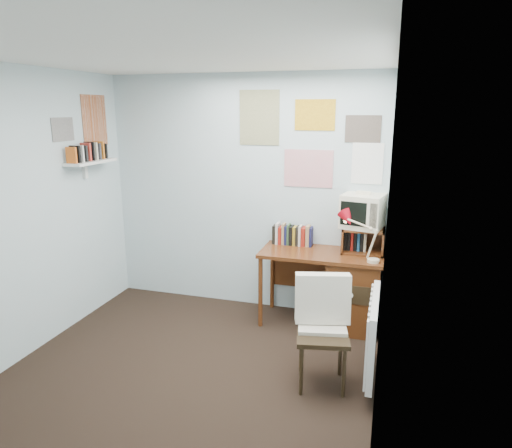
# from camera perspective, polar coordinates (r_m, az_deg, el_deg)

# --- Properties ---
(ground) EXTENTS (3.50, 3.50, 0.00)m
(ground) POSITION_cam_1_polar(r_m,az_deg,el_deg) (3.86, -10.06, -19.71)
(ground) COLOR black
(ground) RESTS_ON ground
(back_wall) EXTENTS (3.00, 0.02, 2.50)m
(back_wall) POSITION_cam_1_polar(r_m,az_deg,el_deg) (4.91, -1.61, 3.76)
(back_wall) COLOR silver
(back_wall) RESTS_ON ground
(left_wall) EXTENTS (0.02, 3.50, 2.50)m
(left_wall) POSITION_cam_1_polar(r_m,az_deg,el_deg) (4.22, -29.38, 0.22)
(left_wall) COLOR silver
(left_wall) RESTS_ON ground
(right_wall) EXTENTS (0.02, 3.50, 2.50)m
(right_wall) POSITION_cam_1_polar(r_m,az_deg,el_deg) (2.97, 15.73, -3.70)
(right_wall) COLOR silver
(right_wall) RESTS_ON ground
(ceiling) EXTENTS (3.00, 3.50, 0.02)m
(ceiling) POSITION_cam_1_polar(r_m,az_deg,el_deg) (3.23, -12.08, 20.36)
(ceiling) COLOR white
(ceiling) RESTS_ON back_wall
(desk) EXTENTS (1.20, 0.55, 0.76)m
(desk) POSITION_cam_1_polar(r_m,az_deg,el_deg) (4.66, 11.35, -7.91)
(desk) COLOR #5A2D14
(desk) RESTS_ON ground
(desk_chair) EXTENTS (0.51, 0.49, 0.85)m
(desk_chair) POSITION_cam_1_polar(r_m,az_deg,el_deg) (3.68, 8.31, -13.65)
(desk_chair) COLOR black
(desk_chair) RESTS_ON ground
(desk_lamp) EXTENTS (0.33, 0.30, 0.41)m
(desk_lamp) POSITION_cam_1_polar(r_m,az_deg,el_deg) (4.31, 14.59, -2.08)
(desk_lamp) COLOR red
(desk_lamp) RESTS_ON desk
(tv_riser) EXTENTS (0.40, 0.30, 0.25)m
(tv_riser) POSITION_cam_1_polar(r_m,az_deg,el_deg) (4.61, 13.24, -1.98)
(tv_riser) COLOR #5A2D14
(tv_riser) RESTS_ON desk
(crt_tv) EXTENTS (0.44, 0.42, 0.36)m
(crt_tv) POSITION_cam_1_polar(r_m,az_deg,el_deg) (4.55, 13.22, 1.79)
(crt_tv) COLOR #EBE3C5
(crt_tv) RESTS_ON tv_riser
(book_row) EXTENTS (0.60, 0.14, 0.22)m
(book_row) POSITION_cam_1_polar(r_m,az_deg,el_deg) (4.75, 5.68, -1.37)
(book_row) COLOR #5A2D14
(book_row) RESTS_ON desk
(radiator) EXTENTS (0.09, 0.80, 0.60)m
(radiator) POSITION_cam_1_polar(r_m,az_deg,el_deg) (3.80, 14.44, -13.17)
(radiator) COLOR white
(radiator) RESTS_ON right_wall
(wall_shelf) EXTENTS (0.20, 0.62, 0.24)m
(wall_shelf) POSITION_cam_1_polar(r_m,az_deg,el_deg) (4.92, -19.94, 7.31)
(wall_shelf) COLOR white
(wall_shelf) RESTS_ON left_wall
(posters_back) EXTENTS (1.20, 0.01, 0.90)m
(posters_back) POSITION_cam_1_polar(r_m,az_deg,el_deg) (4.66, 6.67, 10.56)
(posters_back) COLOR white
(posters_back) RESTS_ON back_wall
(posters_left) EXTENTS (0.01, 0.70, 0.60)m
(posters_left) POSITION_cam_1_polar(r_m,az_deg,el_deg) (4.95, -21.22, 11.66)
(posters_left) COLOR white
(posters_left) RESTS_ON left_wall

